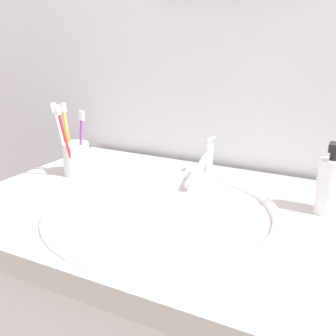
# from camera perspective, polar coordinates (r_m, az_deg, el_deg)

# --- Properties ---
(tiled_wall_back) EXTENTS (2.12, 0.04, 2.40)m
(tiled_wall_back) POSITION_cam_1_polar(r_m,az_deg,el_deg) (1.13, 9.07, 16.76)
(tiled_wall_back) COLOR silver
(tiled_wall_back) RESTS_ON ground
(sink_basin) EXTENTS (0.50, 0.50, 0.12)m
(sink_basin) POSITION_cam_1_polar(r_m,az_deg,el_deg) (0.86, -0.93, -8.94)
(sink_basin) COLOR white
(sink_basin) RESTS_ON vanity_counter
(faucet) EXTENTS (0.02, 0.17, 0.10)m
(faucet) POSITION_cam_1_polar(r_m,az_deg,el_deg) (1.02, 5.16, 0.70)
(faucet) COLOR silver
(faucet) RESTS_ON sink_basin
(toothbrush_cup) EXTENTS (0.07, 0.07, 0.09)m
(toothbrush_cup) POSITION_cam_1_polar(r_m,az_deg,el_deg) (1.08, -13.13, 1.31)
(toothbrush_cup) COLOR white
(toothbrush_cup) RESTS_ON vanity_counter
(toothbrush_white) EXTENTS (0.04, 0.03, 0.19)m
(toothbrush_white) POSITION_cam_1_polar(r_m,az_deg,el_deg) (1.08, -15.30, 4.82)
(toothbrush_white) COLOR white
(toothbrush_white) RESTS_ON toothbrush_cup
(toothbrush_red) EXTENTS (0.01, 0.05, 0.19)m
(toothbrush_red) POSITION_cam_1_polar(r_m,az_deg,el_deg) (1.03, -14.70, 4.35)
(toothbrush_red) COLOR red
(toothbrush_red) RESTS_ON toothbrush_cup
(toothbrush_purple) EXTENTS (0.03, 0.01, 0.17)m
(toothbrush_purple) POSITION_cam_1_polar(r_m,az_deg,el_deg) (1.04, -12.50, 4.12)
(toothbrush_purple) COLOR purple
(toothbrush_purple) RESTS_ON toothbrush_cup
(toothbrush_yellow) EXTENTS (0.03, 0.01, 0.19)m
(toothbrush_yellow) POSITION_cam_1_polar(r_m,az_deg,el_deg) (1.08, -14.35, 4.84)
(toothbrush_yellow) COLOR yellow
(toothbrush_yellow) RESTS_ON toothbrush_cup
(soap_dispenser) EXTENTS (0.05, 0.06, 0.15)m
(soap_dispenser) POSITION_cam_1_polar(r_m,az_deg,el_deg) (0.88, 22.40, -2.27)
(soap_dispenser) COLOR white
(soap_dispenser) RESTS_ON vanity_counter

